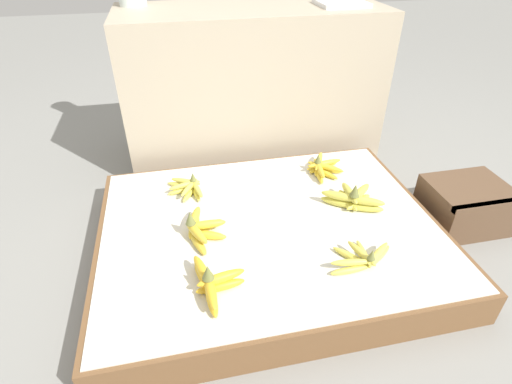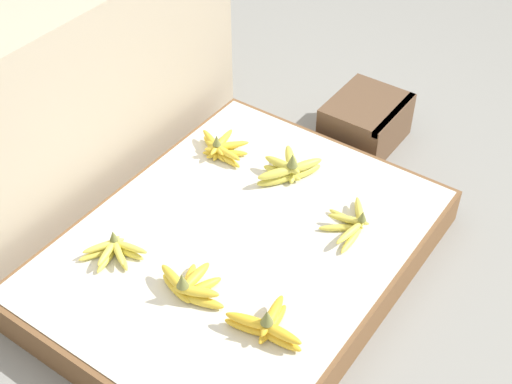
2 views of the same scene
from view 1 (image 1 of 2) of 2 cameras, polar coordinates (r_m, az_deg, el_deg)
name	(u,v)px [view 1 (image 1 of 2)]	position (r m, az deg, el deg)	size (l,w,h in m)	color
ground_plane	(269,251)	(1.55, 1.87, -8.38)	(10.00, 10.00, 0.00)	gray
display_platform	(269,238)	(1.50, 1.92, -6.53)	(1.23, 0.95, 0.13)	brown
back_vendor_table	(252,85)	(2.06, -0.55, 14.98)	(1.23, 0.50, 0.73)	tan
wooden_crate	(465,204)	(1.83, 27.64, -1.58)	(0.31, 0.26, 0.18)	brown
banana_bunch_front_left	(211,282)	(1.21, -6.39, -12.73)	(0.16, 0.23, 0.11)	gold
banana_bunch_front_midleft	(363,258)	(1.34, 14.98, -9.04)	(0.25, 0.15, 0.08)	#DBCC4C
banana_bunch_middle_left	(200,229)	(1.40, -8.04, -5.20)	(0.15, 0.23, 0.11)	gold
banana_bunch_middle_midleft	(353,199)	(1.57, 13.69, -0.94)	(0.22, 0.18, 0.11)	gold
banana_bunch_back_left	(189,187)	(1.63, -9.58, 0.67)	(0.14, 0.18, 0.08)	#DBCC4C
banana_bunch_back_midleft	(322,167)	(1.76, 9.34, 3.52)	(0.16, 0.22, 0.09)	gold
foam_tray_white	(341,3)	(2.04, 12.08, 24.88)	(0.22, 0.20, 0.02)	white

